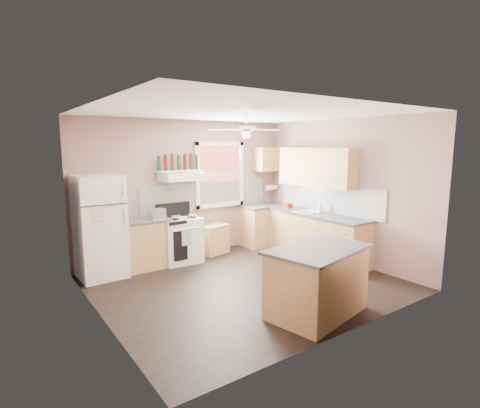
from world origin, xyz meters
TOP-DOWN VIEW (x-y plane):
  - floor at (0.00, 0.00)m, footprint 4.50×4.50m
  - ceiling at (0.00, 0.00)m, footprint 4.50×4.50m
  - wall_back at (0.00, 2.02)m, footprint 4.50×0.05m
  - wall_right at (2.27, 0.00)m, footprint 0.05×4.00m
  - wall_left at (-2.27, 0.00)m, footprint 0.05×4.00m
  - backsplash_back at (0.45, 1.99)m, footprint 2.90×0.03m
  - backsplash_right at (2.23, 0.30)m, footprint 0.03×2.60m
  - window_view at (0.75, 1.98)m, footprint 1.00×0.02m
  - window_frame at (0.75, 1.96)m, footprint 1.16×0.07m
  - refrigerator at (-1.81, 1.65)m, footprint 0.75×0.73m
  - base_cabinet_left at (-1.06, 1.70)m, footprint 0.90×0.60m
  - counter_left at (-1.06, 1.70)m, footprint 0.92×0.62m
  - toaster at (-0.82, 1.58)m, footprint 0.30×0.21m
  - stove at (-0.34, 1.64)m, footprint 0.76×0.69m
  - range_hood at (-0.23, 1.75)m, footprint 0.78×0.50m
  - bottle_shelf at (-0.23, 1.87)m, footprint 0.90×0.26m
  - cart at (0.46, 1.75)m, footprint 0.64×0.49m
  - base_cabinet_corner at (1.75, 1.70)m, footprint 1.00×0.60m
  - base_cabinet_right at (1.95, 0.30)m, footprint 0.60×2.20m
  - counter_corner at (1.75, 1.70)m, footprint 1.02×0.62m
  - counter_right at (1.94, 0.30)m, footprint 0.62×2.22m
  - sink at (1.94, 0.50)m, footprint 0.55×0.45m
  - faucet at (2.10, 0.50)m, footprint 0.03×0.03m
  - upper_cabinet_right at (2.08, 0.50)m, footprint 0.33×1.80m
  - upper_cabinet_corner at (1.95, 1.83)m, footprint 0.60×0.33m
  - paper_towel at (2.07, 1.86)m, footprint 0.26×0.12m
  - island at (0.12, -1.43)m, footprint 1.42×1.05m
  - island_top at (0.12, -1.43)m, footprint 1.51×1.14m
  - ceiling_fan_hub at (0.00, 0.00)m, footprint 0.20×0.20m
  - soap_bottle at (2.07, 0.35)m, footprint 0.11×0.11m
  - red_caddy at (1.92, 1.11)m, footprint 0.20×0.16m
  - wine_bottles at (-0.23, 1.87)m, footprint 0.86×0.06m

SIDE VIEW (x-z plane):
  - floor at x=0.00m, z-range 0.00..0.00m
  - cart at x=0.46m, z-range 0.00..0.57m
  - base_cabinet_left at x=-1.06m, z-range 0.00..0.86m
  - stove at x=-0.34m, z-range 0.00..0.86m
  - base_cabinet_corner at x=1.75m, z-range 0.00..0.86m
  - base_cabinet_right at x=1.95m, z-range 0.00..0.86m
  - island at x=0.12m, z-range 0.00..0.86m
  - refrigerator at x=-1.81m, z-range 0.00..1.73m
  - counter_left at x=-1.06m, z-range 0.86..0.90m
  - counter_corner at x=1.75m, z-range 0.86..0.90m
  - counter_right at x=1.94m, z-range 0.86..0.90m
  - island_top at x=0.12m, z-range 0.86..0.90m
  - sink at x=1.94m, z-range 0.88..0.91m
  - red_caddy at x=1.92m, z-range 0.90..1.00m
  - faucet at x=2.10m, z-range 0.90..1.04m
  - toaster at x=-0.82m, z-range 0.90..1.08m
  - soap_bottle at x=2.07m, z-range 0.90..1.13m
  - backsplash_back at x=0.45m, z-range 0.90..1.45m
  - backsplash_right at x=2.23m, z-range 0.90..1.45m
  - paper_towel at x=2.07m, z-range 1.19..1.31m
  - wall_back at x=0.00m, z-range 0.00..2.70m
  - wall_right at x=2.27m, z-range 0.00..2.70m
  - wall_left at x=-2.27m, z-range 0.00..2.70m
  - window_view at x=0.75m, z-range 1.00..2.20m
  - window_frame at x=0.75m, z-range 0.92..2.28m
  - range_hood at x=-0.23m, z-range 1.55..1.69m
  - bottle_shelf at x=-0.23m, z-range 1.71..1.73m
  - upper_cabinet_right at x=2.08m, z-range 1.40..2.16m
  - wine_bottles at x=-0.23m, z-range 1.72..2.03m
  - upper_cabinet_corner at x=1.95m, z-range 1.64..2.16m
  - ceiling_fan_hub at x=0.00m, z-range 2.41..2.49m
  - ceiling at x=0.00m, z-range 2.70..2.70m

